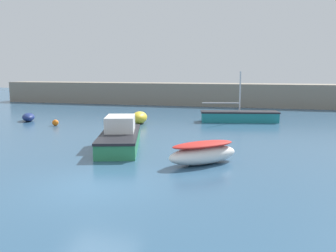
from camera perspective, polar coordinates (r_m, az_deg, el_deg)
ground_plane at (r=13.15m, az=-10.66°, el=-9.43°), size 120.00×120.00×0.20m
harbor_breakwater at (r=41.96m, az=7.39°, el=4.79°), size 50.82×3.54×2.44m
sailboat_twin_hulled at (r=28.99m, az=10.81°, el=1.46°), size 6.01×2.68×3.81m
cabin_cruiser_white at (r=19.22m, az=-7.33°, el=-1.55°), size 3.48×6.12×1.58m
rowboat_with_red_cover at (r=15.80m, az=5.35°, el=-4.08°), size 3.15×3.11×0.95m
fishing_dinghy_green at (r=30.85m, az=-20.50°, el=1.28°), size 1.79×2.07×0.62m
dinghy_near_pier at (r=27.64m, az=-4.38°, el=1.30°), size 1.34×2.09×0.89m
mooring_buoy_orange at (r=27.66m, az=-16.79°, el=0.49°), size 0.44×0.44×0.44m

